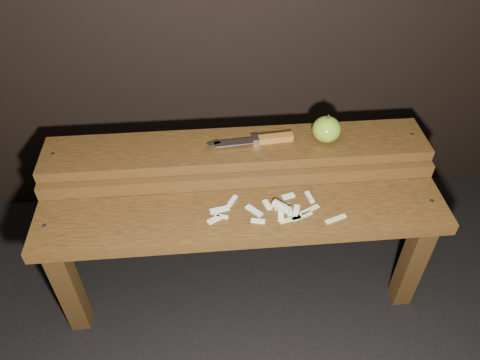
{
  "coord_description": "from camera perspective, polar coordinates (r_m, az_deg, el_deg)",
  "views": [
    {
      "loc": [
        -0.09,
        -0.97,
        1.4
      ],
      "look_at": [
        0.0,
        0.06,
        0.45
      ],
      "focal_mm": 35.0,
      "sensor_mm": 36.0,
      "label": 1
    }
  ],
  "objects": [
    {
      "name": "apple",
      "position": [
        1.48,
        10.51,
        6.1
      ],
      "size": [
        0.09,
        0.09,
        0.09
      ],
      "color": "olive",
      "rests_on": "bench_rear_tier"
    },
    {
      "name": "knife",
      "position": [
        1.46,
        3.05,
        4.97
      ],
      "size": [
        0.27,
        0.05,
        0.02
      ],
      "color": "#925A20",
      "rests_on": "bench_rear_tier"
    },
    {
      "name": "bench_rear_tier",
      "position": [
        1.51,
        -0.35,
        1.7
      ],
      "size": [
        1.2,
        0.21,
        0.5
      ],
      "color": "#37220D",
      "rests_on": "ground"
    },
    {
      "name": "bench_front_tier",
      "position": [
        1.39,
        0.44,
        -6.3
      ],
      "size": [
        1.2,
        0.2,
        0.42
      ],
      "color": "#37220D",
      "rests_on": "ground"
    },
    {
      "name": "apple_scraps",
      "position": [
        1.36,
        4.38,
        -3.57
      ],
      "size": [
        0.4,
        0.14,
        0.03
      ],
      "color": "beige",
      "rests_on": "bench_front_tier"
    },
    {
      "name": "ground",
      "position": [
        1.71,
        0.18,
        -12.58
      ],
      "size": [
        60.0,
        60.0,
        0.0
      ],
      "primitive_type": "plane",
      "color": "black"
    }
  ]
}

